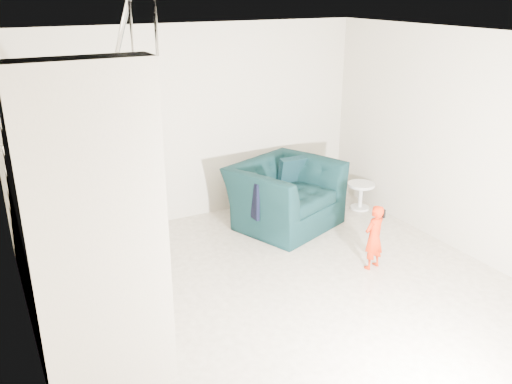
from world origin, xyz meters
TOP-DOWN VIEW (x-y plane):
  - floor at (0.00, 0.00)m, footprint 5.50×5.50m
  - ceiling at (0.00, 0.00)m, footprint 5.50×5.50m
  - back_wall at (0.00, 2.75)m, footprint 5.00×0.00m
  - left_wall at (-2.50, 0.00)m, footprint 0.00×5.50m
  - right_wall at (2.50, 0.00)m, footprint 0.00×5.50m
  - armchair at (0.95, 1.85)m, footprint 1.69×1.59m
  - toddler at (1.23, 0.30)m, footprint 0.32×0.25m
  - side_table at (2.25, 1.82)m, footprint 0.40×0.40m
  - staircase at (-2.00, 0.55)m, footprint 1.02×3.03m
  - cushion at (1.22, 2.12)m, footprint 0.40×0.19m
  - throw at (0.35, 1.74)m, footprint 0.04×0.45m
  - phone at (1.32, 0.27)m, footprint 0.03×0.05m

SIDE VIEW (x-z plane):
  - floor at x=0.00m, z-range 0.00..0.00m
  - side_table at x=2.25m, z-range 0.07..0.47m
  - toddler at x=1.23m, z-range 0.00..0.79m
  - armchair at x=0.95m, z-range 0.00..0.88m
  - throw at x=0.35m, z-range 0.31..0.81m
  - cushion at x=1.22m, z-range 0.49..0.88m
  - phone at x=1.32m, z-range 0.64..0.74m
  - staircase at x=-2.00m, z-range -0.86..2.76m
  - left_wall at x=-2.50m, z-range -1.40..4.10m
  - right_wall at x=2.50m, z-range -1.40..4.10m
  - back_wall at x=0.00m, z-range -1.15..3.85m
  - ceiling at x=0.00m, z-range 2.70..2.70m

